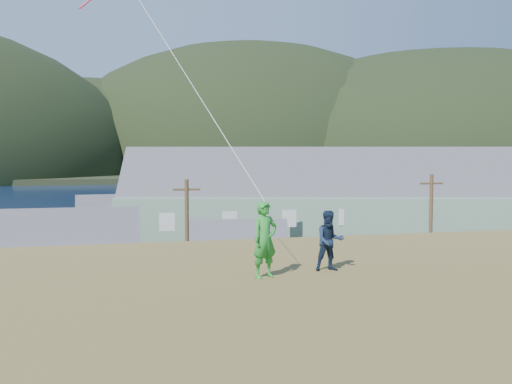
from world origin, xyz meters
TOP-DOWN VIEW (x-y plane):
  - ground at (0.00, 0.00)m, footprint 900.00×900.00m
  - grass_strip at (0.00, -2.00)m, footprint 110.00×8.00m
  - waterfront_lot at (0.00, 17.00)m, footprint 72.00×36.00m
  - wharf at (-6.00, 40.00)m, footprint 26.00×14.00m
  - far_shore at (0.00, 330.00)m, footprint 900.00×320.00m
  - far_hills at (35.59, 279.38)m, footprint 760.00×265.00m
  - lodge at (13.96, 18.30)m, footprint 38.85×19.29m
  - shed_palegreen_near at (-8.38, 11.29)m, footprint 10.34×6.58m
  - shed_white at (4.13, 10.67)m, footprint 8.57×6.48m
  - shed_palegreen_far at (-3.53, 28.73)m, footprint 11.53×7.39m
  - utility_poles at (-1.02, 1.50)m, footprint 30.93×0.24m
  - parked_cars at (-10.79, 21.38)m, footprint 26.61×12.99m
  - kite_flyer_green at (-1.28, -18.73)m, footprint 0.78×0.65m
  - kite_flyer_navy at (0.52, -18.33)m, footprint 0.78×0.63m

SIDE VIEW (x-z plane):
  - ground at x=0.00m, z-range 0.00..0.00m
  - grass_strip at x=0.00m, z-range 0.00..0.10m
  - waterfront_lot at x=0.00m, z-range 0.00..0.12m
  - wharf at x=-6.00m, z-range 0.00..0.90m
  - parked_cars at x=-10.79m, z-range 0.09..1.60m
  - far_shore at x=0.00m, z-range 0.00..2.00m
  - far_hills at x=35.59m, z-range -69.50..73.50m
  - shed_white at x=4.13m, z-range -0.71..5.47m
  - shed_palegreen_far at x=-3.53m, z-range -0.87..6.47m
  - shed_palegreen_near at x=-8.38m, z-range -0.93..6.57m
  - utility_poles at x=-1.02m, z-range -0.26..9.63m
  - lodge at x=13.96m, z-range -1.53..11.64m
  - kite_flyer_navy at x=0.52m, z-range 7.20..8.73m
  - kite_flyer_green at x=-1.28m, z-range 7.20..9.03m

